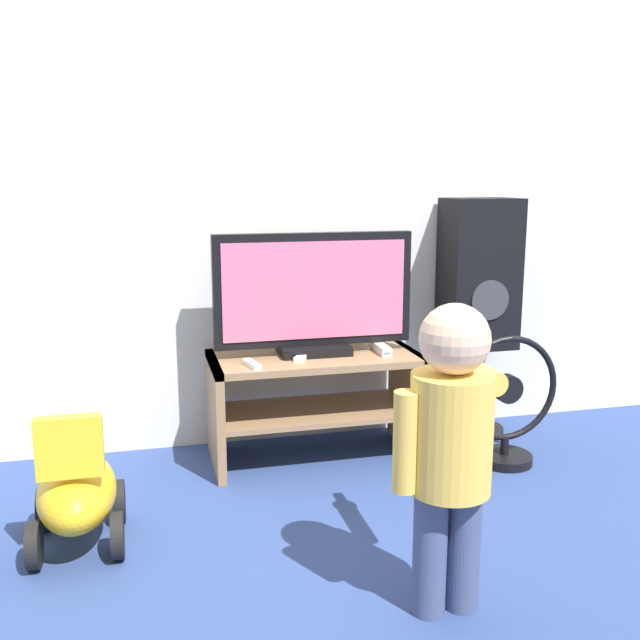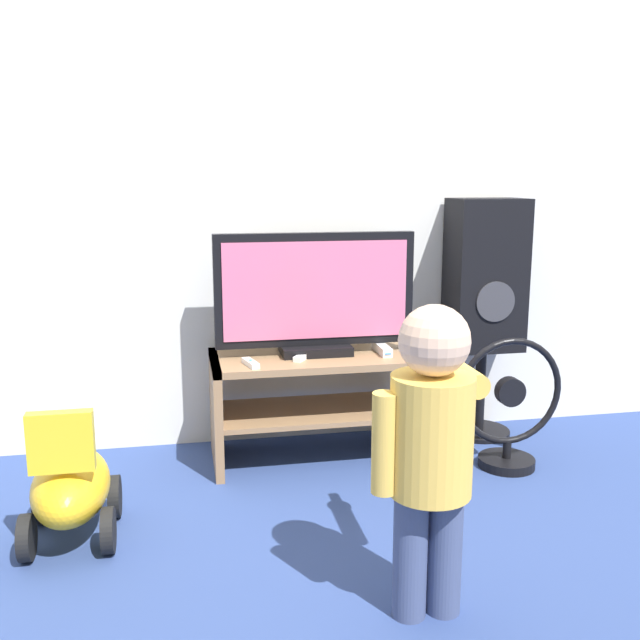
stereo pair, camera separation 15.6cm
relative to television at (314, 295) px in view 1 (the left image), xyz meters
name	(u,v)px [view 1 (the left image)]	position (x,y,z in m)	size (l,w,h in m)	color
ground_plane	(328,476)	(0.00, -0.24, -0.73)	(16.00, 16.00, 0.00)	navy
wall_back	(299,162)	(0.00, 0.28, 0.57)	(10.00, 0.06, 2.60)	silver
tv_stand	(315,390)	(0.00, -0.02, -0.42)	(0.92, 0.44, 0.47)	#93704C
television	(314,295)	(0.00, 0.00, 0.00)	(0.87, 0.20, 0.53)	black
game_console	(380,348)	(0.29, -0.05, -0.24)	(0.04, 0.19, 0.04)	white
remote_primary	(252,364)	(-0.30, -0.15, -0.25)	(0.06, 0.13, 0.03)	white
remote_secondary	(303,357)	(-0.07, -0.09, -0.25)	(0.10, 0.13, 0.03)	white
child	(450,434)	(0.09, -1.23, -0.20)	(0.34, 0.50, 0.90)	#3F4C72
speaker_tower	(479,281)	(0.84, 0.11, 0.02)	(0.34, 0.30, 1.14)	black
floor_fan	(507,407)	(0.79, -0.30, -0.48)	(0.47, 0.24, 0.57)	black
ride_on_toy	(77,493)	(-0.97, -0.58, -0.54)	(0.30, 0.48, 0.50)	gold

